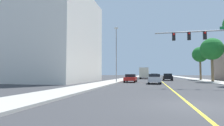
{
  "coord_description": "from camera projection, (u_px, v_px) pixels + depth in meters",
  "views": [
    {
      "loc": [
        -1.8,
        -9.17,
        1.52
      ],
      "look_at": [
        -8.79,
        22.55,
        3.37
      ],
      "focal_mm": 28.93,
      "sensor_mm": 36.0,
      "label": 1
    }
  ],
  "objects": [
    {
      "name": "sidewalk_right",
      "position": [
        192.0,
        79.0,
        47.57
      ],
      "size": [
        3.27,
        168.0,
        0.15
      ],
      "primitive_type": "cube",
      "color": "beige",
      "rests_on": "ground"
    },
    {
      "name": "sidewalk_left",
      "position": [
        127.0,
        78.0,
        51.26
      ],
      "size": [
        3.27,
        168.0,
        0.15
      ],
      "primitive_type": "cube",
      "color": "#B2ADA3",
      "rests_on": "ground"
    },
    {
      "name": "palm_far",
      "position": [
        200.0,
        55.0,
        39.31
      ],
      "size": [
        3.3,
        3.3,
        7.13
      ],
      "color": "brown",
      "rests_on": "sidewalk_right"
    },
    {
      "name": "car_black",
      "position": [
        168.0,
        77.0,
        38.19
      ],
      "size": [
        1.98,
        4.57,
        1.47
      ],
      "rotation": [
        0.0,
        0.0,
        -0.03
      ],
      "color": "black",
      "rests_on": "ground"
    },
    {
      "name": "palm_mid",
      "position": [
        212.0,
        49.0,
        30.75
      ],
      "size": [
        3.73,
        3.73,
        7.37
      ],
      "color": "brown",
      "rests_on": "sidewalk_right"
    },
    {
      "name": "car_silver",
      "position": [
        154.0,
        79.0,
        26.17
      ],
      "size": [
        1.88,
        4.56,
        1.42
      ],
      "rotation": [
        0.0,
        0.0,
        0.03
      ],
      "color": "#BCBCC1",
      "rests_on": "ground"
    },
    {
      "name": "lane_marking_center",
      "position": [
        159.0,
        79.0,
        49.42
      ],
      "size": [
        0.16,
        144.0,
        0.01
      ],
      "primitive_type": "cube",
      "color": "yellow",
      "rests_on": "ground"
    },
    {
      "name": "traffic_signal_mast",
      "position": [
        213.0,
        42.0,
        18.47
      ],
      "size": [
        8.87,
        0.36,
        6.2
      ],
      "color": "gray",
      "rests_on": "sidewalk_right"
    },
    {
      "name": "street_lamp",
      "position": [
        116.0,
        52.0,
        29.62
      ],
      "size": [
        0.56,
        0.28,
        8.95
      ],
      "color": "gray",
      "rests_on": "sidewalk_left"
    },
    {
      "name": "ground",
      "position": [
        159.0,
        79.0,
        49.42
      ],
      "size": [
        192.0,
        192.0,
        0.0
      ],
      "primitive_type": "plane",
      "color": "#38383A"
    },
    {
      "name": "car_green",
      "position": [
        146.0,
        75.0,
        62.72
      ],
      "size": [
        1.89,
        4.15,
        1.47
      ],
      "rotation": [
        0.0,
        0.0,
        0.01
      ],
      "color": "#196638",
      "rests_on": "ground"
    },
    {
      "name": "delivery_truck",
      "position": [
        144.0,
        73.0,
        50.42
      ],
      "size": [
        2.48,
        7.82,
        3.05
      ],
      "rotation": [
        0.0,
        0.0,
        0.01
      ],
      "color": "red",
      "rests_on": "ground"
    },
    {
      "name": "car_red",
      "position": [
        131.0,
        78.0,
        30.29
      ],
      "size": [
        1.9,
        3.98,
        1.37
      ],
      "rotation": [
        0.0,
        0.0,
        3.13
      ],
      "color": "red",
      "rests_on": "ground"
    },
    {
      "name": "building_left_near",
      "position": [
        57.0,
        39.0,
        33.08
      ],
      "size": [
        12.37,
        16.9,
        15.73
      ],
      "primitive_type": "cube",
      "color": "silver",
      "rests_on": "ground"
    },
    {
      "name": "car_gray",
      "position": [
        154.0,
        76.0,
        44.8
      ],
      "size": [
        1.78,
        4.16,
        1.46
      ],
      "rotation": [
        0.0,
        0.0,
        -0.0
      ],
      "color": "slate",
      "rests_on": "ground"
    }
  ]
}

